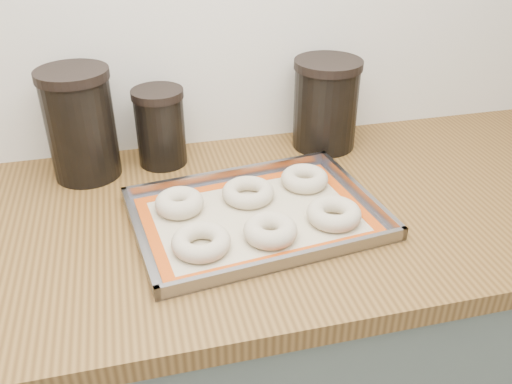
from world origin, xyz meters
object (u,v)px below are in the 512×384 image
object	(u,v)px
bagel_front_right	(334,214)
canister_mid	(160,127)
bagel_back_right	(305,179)
bagel_back_left	(179,203)
canister_left	(81,124)
baking_tray	(256,216)
canister_right	(326,104)
bagel_front_left	(201,242)
bagel_back_mid	(248,192)
bagel_front_mid	(270,230)

from	to	relation	value
bagel_front_right	canister_mid	world-z (taller)	canister_mid
bagel_front_right	bagel_back_right	world-z (taller)	same
bagel_back_left	canister_left	distance (m)	0.29
bagel_front_right	bagel_back_right	distance (m)	0.14
bagel_front_right	baking_tray	bearing A→B (deg)	160.22
bagel_back_right	canister_mid	size ratio (longest dim) A/B	0.57
baking_tray	canister_right	bearing A→B (deg)	49.38
baking_tray	bagel_back_left	distance (m)	0.15
bagel_front_left	bagel_front_right	xyz separation A→B (m)	(0.26, 0.03, 0.00)
baking_tray	bagel_back_mid	size ratio (longest dim) A/B	4.73
canister_left	canister_right	bearing A→B (deg)	1.52
baking_tray	bagel_front_mid	bearing A→B (deg)	-84.10
bagel_front_mid	baking_tray	bearing A→B (deg)	95.90
bagel_front_mid	canister_mid	size ratio (longest dim) A/B	0.56
bagel_front_mid	bagel_back_mid	world-z (taller)	bagel_front_mid
bagel_front_right	canister_left	size ratio (longest dim) A/B	0.44
canister_left	canister_mid	world-z (taller)	canister_left
bagel_back_left	canister_right	distance (m)	0.44
bagel_front_mid	bagel_back_right	bearing A→B (deg)	54.35
canister_left	canister_right	xyz separation A→B (m)	(0.55, 0.01, -0.01)
baking_tray	bagel_back_right	size ratio (longest dim) A/B	5.03
baking_tray	bagel_front_left	size ratio (longest dim) A/B	4.75
bagel_front_right	bagel_back_mid	bearing A→B (deg)	139.86
bagel_front_mid	canister_right	size ratio (longest dim) A/B	0.47
baking_tray	bagel_back_left	world-z (taller)	bagel_back_left
bagel_back_left	canister_right	bearing A→B (deg)	30.30
canister_mid	canister_right	distance (m)	0.39
canister_right	bagel_back_right	bearing A→B (deg)	-120.56
baking_tray	bagel_back_left	size ratio (longest dim) A/B	5.24
bagel_front_mid	bagel_back_right	size ratio (longest dim) A/B	0.99
baking_tray	canister_left	bearing A→B (deg)	140.35
bagel_front_left	canister_mid	xyz separation A→B (m)	(-0.03, 0.36, 0.07)
bagel_front_left	bagel_back_left	distance (m)	0.14
canister_right	baking_tray	bearing A→B (deg)	-130.62
canister_mid	bagel_back_left	bearing A→B (deg)	-87.34
bagel_back_mid	bagel_back_right	size ratio (longest dim) A/B	1.06
bagel_front_left	bagel_back_right	distance (m)	0.30
bagel_back_right	canister_left	world-z (taller)	canister_left
bagel_back_left	bagel_back_mid	bearing A→B (deg)	4.54
bagel_back_right	canister_left	distance (m)	0.48
canister_left	bagel_back_mid	bearing A→B (deg)	-31.61
bagel_front_right	bagel_back_left	world-z (taller)	bagel_back_left
bagel_back_right	canister_right	distance (m)	0.23
bagel_back_left	bagel_back_right	bearing A→B (deg)	7.55
baking_tray	bagel_back_mid	distance (m)	0.07
bagel_front_right	bagel_back_right	xyz separation A→B (m)	(-0.01, 0.14, -0.00)
bagel_back_mid	bagel_back_right	xyz separation A→B (m)	(0.13, 0.02, 0.00)
bagel_front_left	canister_right	world-z (taller)	canister_right
canister_left	bagel_front_mid	bearing A→B (deg)	-46.20
bagel_front_mid	bagel_back_left	world-z (taller)	same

